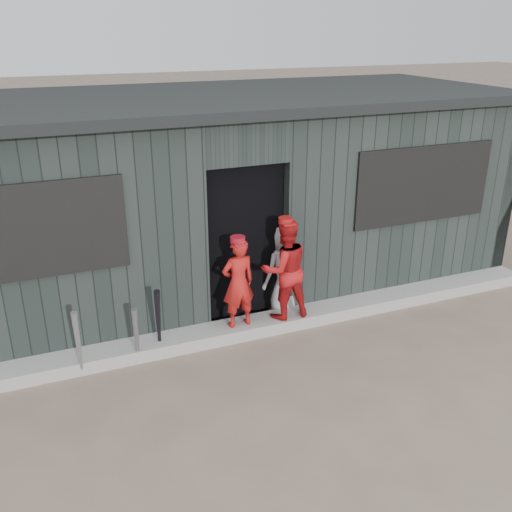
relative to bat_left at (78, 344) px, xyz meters
name	(u,v)px	position (x,y,z in m)	size (l,w,h in m)	color
ground	(328,422)	(2.05, -1.60, -0.41)	(80.00, 80.00, 0.00)	#6F5A4D
curb	(255,326)	(2.05, 0.22, -0.34)	(8.00, 0.36, 0.15)	#989793
bat_left	(78,344)	(0.00, 0.00, 0.00)	(0.07, 0.07, 0.83)	gray
bat_mid	(136,336)	(0.60, 0.06, -0.06)	(0.07, 0.07, 0.70)	slate
bat_right	(158,322)	(0.87, 0.14, 0.01)	(0.07, 0.07, 0.86)	black
player_red_left	(238,283)	(1.83, 0.21, 0.28)	(0.40, 0.26, 1.09)	red
player_red_right	(285,269)	(2.43, 0.22, 0.36)	(0.60, 0.47, 1.24)	#B41618
player_grey_back	(284,269)	(2.58, 0.56, 0.19)	(0.59, 0.38, 1.21)	#AEAEAE
dugout	(210,193)	(2.05, 1.91, 0.87)	(8.30, 3.30, 2.62)	black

